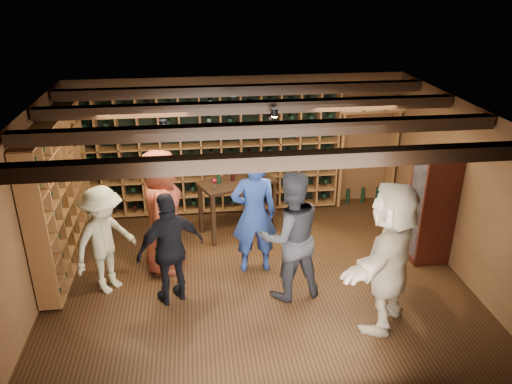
{
  "coord_description": "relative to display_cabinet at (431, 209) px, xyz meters",
  "views": [
    {
      "loc": [
        -0.81,
        -6.24,
        4.17
      ],
      "look_at": [
        0.02,
        0.2,
        1.29
      ],
      "focal_mm": 35.0,
      "sensor_mm": 36.0,
      "label": 1
    }
  ],
  "objects": [
    {
      "name": "guest_woman_black",
      "position": [
        -3.92,
        -0.61,
        -0.05
      ],
      "size": [
        1.02,
        0.75,
        1.6
      ],
      "primitive_type": "imported",
      "rotation": [
        0.0,
        0.0,
        3.58
      ],
      "color": "black",
      "rests_on": "ground"
    },
    {
      "name": "ground",
      "position": [
        -2.71,
        -0.2,
        -0.86
      ],
      "size": [
        6.0,
        6.0,
        0.0
      ],
      "primitive_type": "plane",
      "color": "#341D0E",
      "rests_on": "ground"
    },
    {
      "name": "tasting_table",
      "position": [
        -2.86,
        1.26,
        -0.03
      ],
      "size": [
        1.4,
        1.05,
        1.23
      ],
      "rotation": [
        0.0,
        0.0,
        0.38
      ],
      "color": "black",
      "rests_on": "ground"
    },
    {
      "name": "man_blue_shirt",
      "position": [
        -2.72,
        0.03,
        0.07
      ],
      "size": [
        0.69,
        0.46,
        1.85
      ],
      "primitive_type": "imported",
      "rotation": [
        0.0,
        0.0,
        3.17
      ],
      "color": "navy",
      "rests_on": "ground"
    },
    {
      "name": "wine_rack_back",
      "position": [
        -3.24,
        2.13,
        0.29
      ],
      "size": [
        4.65,
        0.3,
        2.2
      ],
      "color": "brown",
      "rests_on": "ground"
    },
    {
      "name": "room_shell",
      "position": [
        -2.71,
        -0.15,
        1.56
      ],
      "size": [
        6.0,
        6.0,
        6.0
      ],
      "color": "brown",
      "rests_on": "ground"
    },
    {
      "name": "guest_red_floral",
      "position": [
        -4.05,
        0.23,
        0.09
      ],
      "size": [
        0.71,
        0.99,
        1.9
      ],
      "primitive_type": "imported",
      "rotation": [
        0.0,
        0.0,
        1.45
      ],
      "color": "maroon",
      "rests_on": "ground"
    },
    {
      "name": "guest_beige",
      "position": [
        -1.24,
        -1.44,
        0.12
      ],
      "size": [
        1.61,
        1.76,
        1.96
      ],
      "primitive_type": "imported",
      "rotation": [
        0.0,
        0.0,
        4.01
      ],
      "color": "tan",
      "rests_on": "ground"
    },
    {
      "name": "wine_rack_left",
      "position": [
        -5.54,
        0.62,
        0.29
      ],
      "size": [
        0.3,
        2.65,
        2.2
      ],
      "color": "brown",
      "rests_on": "ground"
    },
    {
      "name": "crate_shelf",
      "position": [
        -0.31,
        2.12,
        0.71
      ],
      "size": [
        1.2,
        0.32,
        2.07
      ],
      "color": "brown",
      "rests_on": "ground"
    },
    {
      "name": "man_grey_suit",
      "position": [
        -2.33,
        -0.69,
        0.07
      ],
      "size": [
        1.01,
        0.85,
        1.84
      ],
      "primitive_type": "imported",
      "rotation": [
        0.0,
        0.0,
        3.33
      ],
      "color": "black",
      "rests_on": "ground"
    },
    {
      "name": "display_cabinet",
      "position": [
        0.0,
        0.0,
        0.0
      ],
      "size": [
        0.55,
        0.5,
        1.75
      ],
      "color": "#39110B",
      "rests_on": "ground"
    },
    {
      "name": "guest_khaki",
      "position": [
        -4.83,
        -0.23,
        -0.07
      ],
      "size": [
        1.11,
        1.15,
        1.58
      ],
      "primitive_type": "imported",
      "rotation": [
        0.0,
        0.0,
        0.85
      ],
      "color": "#998F6A",
      "rests_on": "ground"
    }
  ]
}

